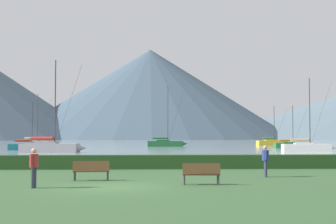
{
  "coord_description": "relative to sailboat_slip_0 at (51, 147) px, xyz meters",
  "views": [
    {
      "loc": [
        1.59,
        -20.09,
        2.15
      ],
      "look_at": [
        4.78,
        48.41,
        5.6
      ],
      "focal_mm": 50.66,
      "sensor_mm": 36.0,
      "label": 1
    }
  ],
  "objects": [
    {
      "name": "hedge_line",
      "position": [
        10.72,
        -30.91,
        -0.27
      ],
      "size": [
        80.0,
        1.2,
        0.9
      ],
      "primitive_type": "cube",
      "color": "#284C23",
      "rests_on": "ground_plane"
    },
    {
      "name": "person_standing_walker",
      "position": [
        18.58,
        -37.36,
        0.25
      ],
      "size": [
        0.36,
        0.57,
        1.65
      ],
      "rotation": [
        0.0,
        0.0,
        -0.08
      ],
      "color": "#2D3347",
      "rests_on": "ground_plane"
    },
    {
      "name": "ground_plane",
      "position": [
        10.72,
        -41.91,
        -0.72
      ],
      "size": [
        1000.0,
        1000.0,
        0.0
      ],
      "primitive_type": "plane",
      "color": "#385B33"
    },
    {
      "name": "sailboat_slip_9",
      "position": [
        40.71,
        43.29,
        -0.09
      ],
      "size": [
        7.83,
        2.75,
        8.89
      ],
      "rotation": [
        0.0,
        0.0,
        0.07
      ],
      "color": "gold",
      "rests_on": "harbor_water"
    },
    {
      "name": "person_seated_viewer",
      "position": [
        7.68,
        -42.11,
        0.25
      ],
      "size": [
        0.36,
        0.56,
        1.65
      ],
      "rotation": [
        0.0,
        0.0,
        -0.21
      ],
      "color": "#2D3347",
      "rests_on": "ground_plane"
    },
    {
      "name": "sailboat_slip_8",
      "position": [
        -11.41,
        40.78,
        -0.06
      ],
      "size": [
        7.93,
        2.99,
        11.09
      ],
      "rotation": [
        0.0,
        0.0,
        -0.1
      ],
      "color": "#9E9EA3",
      "rests_on": "harbor_water"
    },
    {
      "name": "park_bench_near_path",
      "position": [
        9.69,
        -39.01,
        -0.19
      ],
      "size": [
        1.75,
        0.54,
        0.95
      ],
      "rotation": [
        0.0,
        0.0,
        0.04
      ],
      "color": "brown",
      "rests_on": "ground_plane"
    },
    {
      "name": "sailboat_slip_2",
      "position": [
        34.4,
        2.17,
        -0.1
      ],
      "size": [
        7.52,
        2.79,
        10.09
      ],
      "rotation": [
        0.0,
        0.0,
        -0.09
      ],
      "color": "white",
      "rests_on": "harbor_water"
    },
    {
      "name": "sailboat_slip_6",
      "position": [
        -5.52,
        11.34,
        -0.17
      ],
      "size": [
        6.87,
        2.73,
        7.32
      ],
      "rotation": [
        0.0,
        0.0,
        0.13
      ],
      "color": "#19707A",
      "rests_on": "harbor_water"
    },
    {
      "name": "sailboat_slip_0",
      "position": [
        0.0,
        0.0,
        0.0
      ],
      "size": [
        8.67,
        3.18,
        12.02
      ],
      "rotation": [
        0.0,
        0.0,
        -0.09
      ],
      "color": "#9E9EA3",
      "rests_on": "harbor_water"
    },
    {
      "name": "distant_hill_east_ridge",
      "position": [
        15.14,
        267.74,
        30.57
      ],
      "size": [
        196.7,
        196.7,
        62.58
      ],
      "primitive_type": "cone",
      "color": "#425666",
      "rests_on": "ground_plane"
    },
    {
      "name": "sailboat_slip_3",
      "position": [
        16.19,
        32.59,
        -0.03
      ],
      "size": [
        8.24,
        2.83,
        12.13
      ],
      "rotation": [
        0.0,
        0.0,
        0.06
      ],
      "color": "#236B38",
      "rests_on": "harbor_water"
    },
    {
      "name": "park_bench_under_tree",
      "position": [
        14.75,
        -41.18,
        -0.19
      ],
      "size": [
        1.68,
        0.57,
        0.95
      ],
      "rotation": [
        0.0,
        0.0,
        -0.06
      ],
      "color": "brown",
      "rests_on": "ground_plane"
    },
    {
      "name": "harbor_water",
      "position": [
        10.72,
        95.09,
        -0.72
      ],
      "size": [
        320.0,
        246.0,
        0.0
      ],
      "primitive_type": "cube",
      "color": "#8C9EA3",
      "rests_on": "ground_plane"
    },
    {
      "name": "sailboat_slip_11",
      "position": [
        37.76,
        20.21,
        -0.19
      ],
      "size": [
        6.5,
        1.95,
        7.49
      ],
      "rotation": [
        0.0,
        0.0,
        -0.0
      ],
      "color": "#236B38",
      "rests_on": "harbor_water"
    }
  ]
}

